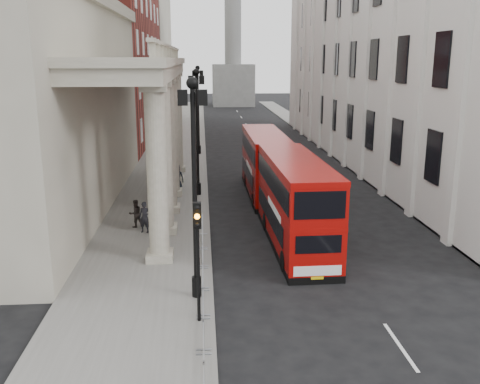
{
  "coord_description": "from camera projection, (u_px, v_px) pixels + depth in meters",
  "views": [
    {
      "loc": [
        -0.29,
        -15.16,
        9.05
      ],
      "look_at": [
        1.52,
        10.15,
        2.71
      ],
      "focal_mm": 40.0,
      "sensor_mm": 36.0,
      "label": 1
    }
  ],
  "objects": [
    {
      "name": "ground",
      "position": [
        215.0,
        353.0,
        16.88
      ],
      "size": [
        260.0,
        260.0,
        0.0
      ],
      "primitive_type": "plane",
      "color": "black",
      "rests_on": "ground"
    },
    {
      "name": "sidewalk_west",
      "position": [
        171.0,
        167.0,
        45.69
      ],
      "size": [
        6.0,
        140.0,
        0.12
      ],
      "primitive_type": "cube",
      "color": "slate",
      "rests_on": "ground"
    },
    {
      "name": "sidewalk_east",
      "position": [
        360.0,
        164.0,
        46.83
      ],
      "size": [
        3.0,
        140.0,
        0.12
      ],
      "primitive_type": "cube",
      "color": "slate",
      "rests_on": "ground"
    },
    {
      "name": "kerb",
      "position": [
        205.0,
        166.0,
        45.89
      ],
      "size": [
        0.2,
        140.0,
        0.14
      ],
      "primitive_type": "cube",
      "color": "slate",
      "rests_on": "ground"
    },
    {
      "name": "portico_building",
      "position": [
        32.0,
        111.0,
        32.12
      ],
      "size": [
        9.0,
        28.0,
        12.0
      ],
      "primitive_type": "cube",
      "color": "gray",
      "rests_on": "ground"
    },
    {
      "name": "brick_building",
      "position": [
        109.0,
        41.0,
        59.94
      ],
      "size": [
        9.0,
        32.0,
        22.0
      ],
      "primitive_type": "cube",
      "color": "maroon",
      "rests_on": "ground"
    },
    {
      "name": "west_building_far",
      "position": [
        141.0,
        53.0,
        91.15
      ],
      "size": [
        9.0,
        30.0,
        20.0
      ],
      "primitive_type": "cube",
      "color": "gray",
      "rests_on": "ground"
    },
    {
      "name": "east_building",
      "position": [
        390.0,
        17.0,
        45.92
      ],
      "size": [
        8.0,
        55.0,
        25.0
      ],
      "primitive_type": "cube",
      "color": "beige",
      "rests_on": "ground"
    },
    {
      "name": "monument_column",
      "position": [
        233.0,
        21.0,
        102.45
      ],
      "size": [
        8.0,
        8.0,
        54.2
      ],
      "color": "#60605E",
      "rests_on": "ground"
    },
    {
      "name": "lamp_post_south",
      "position": [
        194.0,
        175.0,
        19.52
      ],
      "size": [
        1.05,
        0.44,
        8.32
      ],
      "color": "black",
      "rests_on": "sidewalk_west"
    },
    {
      "name": "lamp_post_mid",
      "position": [
        197.0,
        124.0,
        35.0
      ],
      "size": [
        1.05,
        0.44,
        8.32
      ],
      "color": "black",
      "rests_on": "sidewalk_west"
    },
    {
      "name": "lamp_post_north",
      "position": [
        198.0,
        104.0,
        50.49
      ],
      "size": [
        1.05,
        0.44,
        8.32
      ],
      "color": "black",
      "rests_on": "sidewalk_west"
    },
    {
      "name": "traffic_light",
      "position": [
        198.0,
        240.0,
        18.01
      ],
      "size": [
        0.28,
        0.33,
        4.3
      ],
      "color": "black",
      "rests_on": "sidewalk_west"
    },
    {
      "name": "crowd_barriers",
      "position": [
        203.0,
        303.0,
        18.85
      ],
      "size": [
        0.5,
        18.75,
        1.1
      ],
      "color": "gray",
      "rests_on": "sidewalk_west"
    },
    {
      "name": "bus_near",
      "position": [
        295.0,
        201.0,
        26.27
      ],
      "size": [
        2.63,
        10.07,
        4.33
      ],
      "rotation": [
        0.0,
        0.0,
        0.02
      ],
      "color": "#9A0A07",
      "rests_on": "ground"
    },
    {
      "name": "bus_far",
      "position": [
        265.0,
        162.0,
        36.22
      ],
      "size": [
        2.43,
        9.81,
        4.23
      ],
      "rotation": [
        0.0,
        0.0,
        0.0
      ],
      "color": "#9F0A07",
      "rests_on": "ground"
    },
    {
      "name": "pedestrian_a",
      "position": [
        145.0,
        217.0,
        28.08
      ],
      "size": [
        0.68,
        0.53,
        1.66
      ],
      "primitive_type": "imported",
      "rotation": [
        0.0,
        0.0,
        -0.25
      ],
      "color": "black",
      "rests_on": "sidewalk_west"
    },
    {
      "name": "pedestrian_b",
      "position": [
        135.0,
        213.0,
        29.0
      ],
      "size": [
        0.94,
        0.89,
        1.53
      ],
      "primitive_type": "imported",
      "rotation": [
        0.0,
        0.0,
        3.71
      ],
      "color": "#292321",
      "rests_on": "sidewalk_west"
    },
    {
      "name": "pedestrian_c",
      "position": [
        177.0,
        177.0,
        37.07
      ],
      "size": [
        0.98,
        0.7,
        1.86
      ],
      "primitive_type": "imported",
      "rotation": [
        0.0,
        0.0,
        6.16
      ],
      "color": "black",
      "rests_on": "sidewalk_west"
    }
  ]
}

